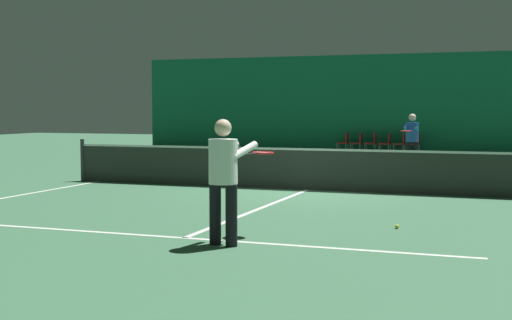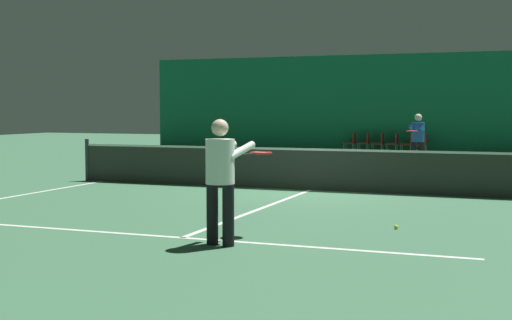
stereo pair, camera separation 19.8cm
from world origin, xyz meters
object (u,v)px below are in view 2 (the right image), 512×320
(tennis_net, at_px, (310,168))
(courtside_chair_3, at_px, (394,142))
(courtside_chair_5, at_px, (423,143))
(courtside_chair_0, at_px, (351,141))
(player_far, at_px, (418,137))
(courtside_chair_1, at_px, (365,142))
(courtside_chair_2, at_px, (379,142))
(courtside_chair_4, at_px, (408,142))
(tennis_ball, at_px, (396,227))
(player_near, at_px, (222,172))

(tennis_net, relative_size, courtside_chair_3, 14.29)
(tennis_net, bearing_deg, courtside_chair_5, 87.17)
(tennis_net, height_order, courtside_chair_0, tennis_net)
(tennis_net, height_order, player_far, player_far)
(tennis_net, xyz_separation_m, courtside_chair_1, (-1.68, 13.57, -0.03))
(courtside_chair_2, xyz_separation_m, courtside_chair_4, (1.17, 0.00, 0.00))
(courtside_chair_5, bearing_deg, tennis_ball, 6.48)
(tennis_net, height_order, courtside_chair_4, tennis_net)
(player_near, height_order, courtside_chair_2, player_near)
(tennis_ball, bearing_deg, courtside_chair_1, 103.66)
(player_near, xyz_separation_m, courtside_chair_5, (-0.07, 20.24, -0.51))
(player_near, height_order, courtside_chair_0, player_near)
(player_far, bearing_deg, courtside_chair_5, -171.73)
(player_near, distance_m, courtside_chair_4, 20.26)
(courtside_chair_0, bearing_deg, courtside_chair_2, 90.00)
(courtside_chair_2, distance_m, courtside_chair_5, 1.76)
(courtside_chair_3, bearing_deg, courtside_chair_0, -90.00)
(courtside_chair_0, height_order, courtside_chair_3, same)
(tennis_net, distance_m, tennis_ball, 5.34)
(player_far, bearing_deg, courtside_chair_1, -153.97)
(courtside_chair_1, height_order, courtside_chair_2, same)
(courtside_chair_2, xyz_separation_m, courtside_chair_3, (0.59, 0.00, 0.00))
(courtside_chair_0, distance_m, courtside_chair_5, 2.93)
(tennis_net, bearing_deg, courtside_chair_2, 94.59)
(player_near, xyz_separation_m, courtside_chair_0, (-3.00, 20.24, -0.51))
(courtside_chair_5, bearing_deg, courtside_chair_1, -90.00)
(courtside_chair_1, height_order, courtside_chair_5, same)
(courtside_chair_0, relative_size, courtside_chair_2, 1.00)
(courtside_chair_1, bearing_deg, tennis_net, 7.04)
(courtside_chair_4, bearing_deg, player_near, 1.86)
(courtside_chair_3, height_order, courtside_chair_4, same)
(tennis_net, distance_m, courtside_chair_0, 13.76)
(courtside_chair_1, distance_m, courtside_chair_4, 1.76)
(player_far, distance_m, courtside_chair_3, 7.26)
(tennis_ball, bearing_deg, courtside_chair_3, 100.11)
(courtside_chair_1, height_order, tennis_ball, courtside_chair_1)
(tennis_net, height_order, player_near, player_near)
(courtside_chair_0, xyz_separation_m, courtside_chair_3, (1.76, 0.00, 0.00))
(courtside_chair_0, distance_m, courtside_chair_2, 1.17)
(courtside_chair_5, bearing_deg, player_near, 0.20)
(courtside_chair_4, height_order, courtside_chair_5, same)
(courtside_chair_0, relative_size, tennis_ball, 12.73)
(player_near, distance_m, courtside_chair_3, 20.29)
(courtside_chair_5, bearing_deg, courtside_chair_0, -90.00)
(courtside_chair_5, bearing_deg, courtside_chair_2, -90.00)
(player_far, distance_m, courtside_chair_0, 7.92)
(player_far, xyz_separation_m, courtside_chair_1, (-3.12, 6.98, -0.50))
(courtside_chair_0, distance_m, courtside_chair_3, 1.76)
(tennis_net, distance_m, courtside_chair_3, 13.58)
(player_far, xyz_separation_m, tennis_ball, (1.29, -11.16, -0.95))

